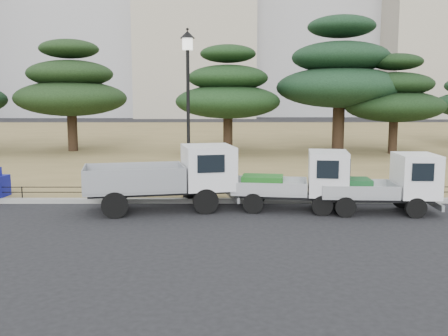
{
  "coord_description": "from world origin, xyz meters",
  "views": [
    {
      "loc": [
        -0.05,
        -14.25,
        3.56
      ],
      "look_at": [
        0.0,
        2.0,
        1.3
      ],
      "focal_mm": 40.0,
      "sensor_mm": 36.0,
      "label": 1
    }
  ],
  "objects_px": {
    "truck_large": "(170,175)",
    "truck_kei_rear": "(387,183)",
    "truck_kei_front": "(299,181)",
    "street_lamp": "(188,86)"
  },
  "relations": [
    {
      "from": "truck_large",
      "to": "truck_kei_rear",
      "type": "bearing_deg",
      "value": -15.68
    },
    {
      "from": "truck_kei_rear",
      "to": "street_lamp",
      "type": "height_order",
      "value": "street_lamp"
    },
    {
      "from": "truck_kei_front",
      "to": "truck_kei_rear",
      "type": "bearing_deg",
      "value": -0.03
    },
    {
      "from": "truck_kei_rear",
      "to": "truck_kei_front",
      "type": "bearing_deg",
      "value": 174.39
    },
    {
      "from": "truck_large",
      "to": "truck_kei_front",
      "type": "bearing_deg",
      "value": -12.8
    },
    {
      "from": "truck_large",
      "to": "truck_kei_rear",
      "type": "relative_size",
      "value": 1.37
    },
    {
      "from": "street_lamp",
      "to": "truck_kei_rear",
      "type": "bearing_deg",
      "value": -15.73
    },
    {
      "from": "truck_kei_front",
      "to": "street_lamp",
      "type": "xyz_separation_m",
      "value": [
        -3.64,
        1.39,
        3.03
      ]
    },
    {
      "from": "truck_large",
      "to": "street_lamp",
      "type": "relative_size",
      "value": 0.88
    },
    {
      "from": "truck_large",
      "to": "truck_kei_rear",
      "type": "xyz_separation_m",
      "value": [
        6.85,
        -0.47,
        -0.21
      ]
    }
  ]
}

